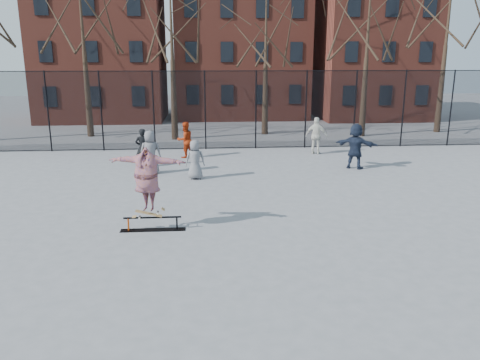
{
  "coord_description": "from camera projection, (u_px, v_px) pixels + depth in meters",
  "views": [
    {
      "loc": [
        -1.45,
        -10.97,
        4.59
      ],
      "look_at": [
        -0.5,
        1.5,
        1.31
      ],
      "focal_mm": 35.0,
      "sensor_mm": 36.0,
      "label": 1
    }
  ],
  "objects": [
    {
      "name": "bystander_red",
      "position": [
        185.0,
        140.0,
        22.05
      ],
      "size": [
        1.04,
        0.98,
        1.69
      ],
      "primitive_type": "imported",
      "rotation": [
        0.0,
        0.0,
        3.72
      ],
      "color": "#AC2E0F",
      "rests_on": "ground"
    },
    {
      "name": "rowhouses",
      "position": [
        231.0,
        38.0,
        35.45
      ],
      "size": [
        29.0,
        7.0,
        13.0
      ],
      "color": "brown",
      "rests_on": "ground"
    },
    {
      "name": "ground",
      "position": [
        264.0,
        245.0,
        11.85
      ],
      "size": [
        100.0,
        100.0,
        0.0
      ],
      "primitive_type": "plane",
      "color": "slate"
    },
    {
      "name": "bystander_extra",
      "position": [
        195.0,
        160.0,
        18.1
      ],
      "size": [
        0.76,
        0.5,
        1.54
      ],
      "primitive_type": "imported",
      "rotation": [
        0.0,
        0.0,
        3.15
      ],
      "color": "slate",
      "rests_on": "ground"
    },
    {
      "name": "fence",
      "position": [
        232.0,
        109.0,
        23.87
      ],
      "size": [
        34.03,
        0.07,
        4.0
      ],
      "color": "black",
      "rests_on": "ground"
    },
    {
      "name": "skater",
      "position": [
        147.0,
        183.0,
        12.5
      ],
      "size": [
        2.21,
        1.04,
        1.74
      ],
      "primitive_type": "imported",
      "rotation": [
        0.0,
        0.0,
        -0.22
      ],
      "color": "#563E9C",
      "rests_on": "skateboard"
    },
    {
      "name": "skateboard",
      "position": [
        149.0,
        215.0,
        12.73
      ],
      "size": [
        0.79,
        0.19,
        0.09
      ],
      "primitive_type": null,
      "color": "#A17840",
      "rests_on": "skate_rail"
    },
    {
      "name": "tree_row",
      "position": [
        223.0,
        8.0,
        26.52
      ],
      "size": [
        33.66,
        7.46,
        10.67
      ],
      "color": "black",
      "rests_on": "ground"
    },
    {
      "name": "bystander_white",
      "position": [
        316.0,
        136.0,
        22.84
      ],
      "size": [
        1.15,
        0.83,
        1.81
      ],
      "primitive_type": "imported",
      "rotation": [
        0.0,
        0.0,
        2.73
      ],
      "color": "silver",
      "rests_on": "ground"
    },
    {
      "name": "bystander_navy",
      "position": [
        356.0,
        146.0,
        19.81
      ],
      "size": [
        1.82,
        1.42,
        1.93
      ],
      "primitive_type": "imported",
      "rotation": [
        0.0,
        0.0,
        2.59
      ],
      "color": "#1C2438",
      "rests_on": "ground"
    },
    {
      "name": "bystander_black",
      "position": [
        143.0,
        148.0,
        20.15
      ],
      "size": [
        0.67,
        0.5,
        1.67
      ],
      "primitive_type": "imported",
      "rotation": [
        0.0,
        0.0,
        3.31
      ],
      "color": "black",
      "rests_on": "ground"
    },
    {
      "name": "bystander_grey",
      "position": [
        150.0,
        152.0,
        18.93
      ],
      "size": [
        0.9,
        0.61,
        1.78
      ],
      "primitive_type": "imported",
      "rotation": [
        0.0,
        0.0,
        3.19
      ],
      "color": "slate",
      "rests_on": "ground"
    },
    {
      "name": "skate_rail",
      "position": [
        153.0,
        225.0,
        12.81
      ],
      "size": [
        1.78,
        0.27,
        0.39
      ],
      "color": "black",
      "rests_on": "ground"
    }
  ]
}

